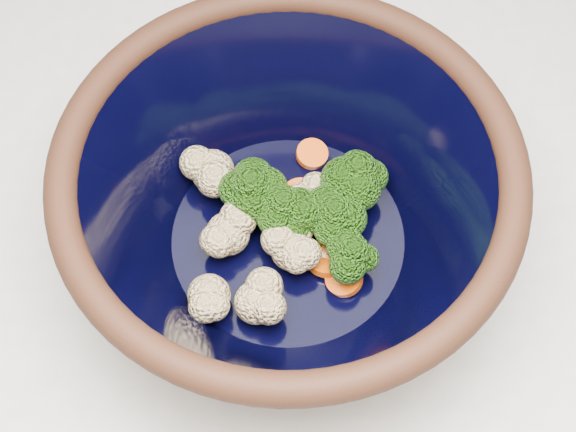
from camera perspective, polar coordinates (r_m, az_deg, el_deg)
mixing_bowl at (r=0.56m, az=0.00°, el=0.65°), size 0.38×0.38×0.14m
vegetable_pile at (r=0.58m, az=0.03°, el=0.22°), size 0.15×0.15×0.06m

